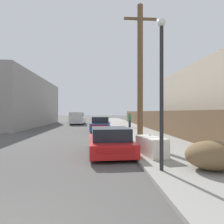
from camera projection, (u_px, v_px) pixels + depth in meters
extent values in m
cube|color=gray|center=(126.00, 126.00, 26.24)|extent=(4.20, 63.00, 0.12)
cube|color=silver|center=(151.00, 146.00, 8.39)|extent=(1.02, 1.92, 0.73)
cube|color=white|center=(151.00, 137.00, 8.39)|extent=(0.98, 1.85, 0.03)
cube|color=#333335|center=(150.00, 135.00, 8.99)|extent=(0.06, 0.20, 0.02)
cube|color=gray|center=(148.00, 136.00, 8.67)|extent=(0.74, 0.19, 0.01)
cube|color=gray|center=(154.00, 138.00, 8.12)|extent=(0.74, 0.19, 0.01)
cube|color=red|center=(110.00, 144.00, 9.28)|extent=(2.08, 4.11, 0.54)
cube|color=black|center=(110.00, 134.00, 8.92)|extent=(1.71, 2.01, 0.54)
cube|color=#B21414|center=(115.00, 151.00, 7.27)|extent=(1.46, 0.10, 0.19)
cylinder|color=black|center=(92.00, 143.00, 10.42)|extent=(0.23, 0.67, 0.66)
cylinder|color=black|center=(122.00, 142.00, 10.62)|extent=(0.23, 0.67, 0.66)
cylinder|color=black|center=(92.00, 152.00, 7.95)|extent=(0.23, 0.67, 0.66)
cylinder|color=black|center=(133.00, 151.00, 8.14)|extent=(0.23, 0.67, 0.66)
cube|color=#2D478C|center=(101.00, 126.00, 19.75)|extent=(2.11, 4.19, 0.73)
cube|color=black|center=(101.00, 120.00, 19.59)|extent=(1.72, 2.38, 0.57)
cube|color=#B21414|center=(99.00, 126.00, 17.71)|extent=(1.40, 0.14, 0.26)
cylinder|color=black|center=(94.00, 127.00, 21.02)|extent=(0.25, 0.65, 0.64)
cylinder|color=black|center=(109.00, 127.00, 21.01)|extent=(0.25, 0.65, 0.64)
cylinder|color=black|center=(92.00, 129.00, 18.50)|extent=(0.25, 0.65, 0.64)
cylinder|color=black|center=(108.00, 129.00, 18.49)|extent=(0.25, 0.65, 0.64)
cube|color=silver|center=(78.00, 120.00, 31.55)|extent=(2.07, 5.84, 0.83)
cube|color=silver|center=(77.00, 115.00, 29.95)|extent=(1.94, 2.63, 0.84)
cube|color=black|center=(77.00, 115.00, 29.95)|extent=(1.98, 2.58, 0.46)
cylinder|color=black|center=(82.00, 122.00, 29.80)|extent=(0.26, 0.87, 0.87)
cylinder|color=black|center=(71.00, 122.00, 29.69)|extent=(0.26, 0.87, 0.87)
cylinder|color=black|center=(84.00, 121.00, 33.41)|extent=(0.26, 0.87, 0.87)
cylinder|color=black|center=(74.00, 121.00, 33.30)|extent=(0.26, 0.87, 0.87)
cylinder|color=brown|center=(140.00, 75.00, 10.95)|extent=(0.31, 0.31, 7.70)
cube|color=brown|center=(140.00, 19.00, 10.95)|extent=(1.80, 0.12, 0.12)
cylinder|color=#232326|center=(162.00, 98.00, 6.17)|extent=(0.12, 0.12, 4.45)
sphere|color=white|center=(162.00, 22.00, 6.17)|extent=(0.26, 0.26, 0.26)
ellipsoid|color=brown|center=(212.00, 155.00, 6.25)|extent=(1.67, 1.41, 0.90)
cube|color=brown|center=(149.00, 120.00, 21.80)|extent=(0.08, 34.14, 1.91)
cube|color=gray|center=(18.00, 102.00, 27.62)|extent=(7.00, 20.18, 6.59)
cylinder|color=#282D42|center=(130.00, 124.00, 23.45)|extent=(0.28, 0.28, 0.82)
cylinder|color=#337F4C|center=(130.00, 118.00, 23.45)|extent=(0.34, 0.34, 0.65)
sphere|color=#8C664C|center=(130.00, 114.00, 23.45)|extent=(0.25, 0.25, 0.25)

